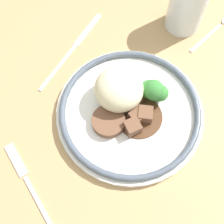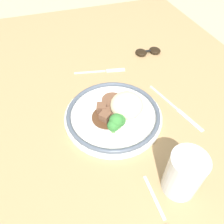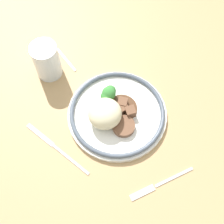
# 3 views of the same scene
# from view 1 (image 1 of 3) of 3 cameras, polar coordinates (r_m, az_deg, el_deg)

# --- Properties ---
(ground_plane) EXTENTS (8.00, 8.00, 0.00)m
(ground_plane) POSITION_cam_1_polar(r_m,az_deg,el_deg) (0.64, 5.79, -1.96)
(ground_plane) COLOR tan
(dining_table) EXTENTS (1.59, 1.15, 0.05)m
(dining_table) POSITION_cam_1_polar(r_m,az_deg,el_deg) (0.62, 6.00, -1.09)
(dining_table) COLOR tan
(dining_table) RESTS_ON ground
(plate) EXTENTS (0.27, 0.27, 0.08)m
(plate) POSITION_cam_1_polar(r_m,az_deg,el_deg) (0.58, 3.05, 0.95)
(plate) COLOR white
(plate) RESTS_ON dining_table
(juice_glass) EXTENTS (0.08, 0.08, 0.11)m
(juice_glass) POSITION_cam_1_polar(r_m,az_deg,el_deg) (0.69, 13.47, 18.11)
(juice_glass) COLOR #F4AD19
(juice_glass) RESTS_ON dining_table
(fork) EXTENTS (0.05, 0.18, 0.00)m
(fork) POSITION_cam_1_polar(r_m,az_deg,el_deg) (0.57, -15.49, -11.57)
(fork) COLOR silver
(fork) RESTS_ON dining_table
(knife) EXTENTS (0.22, 0.06, 0.00)m
(knife) POSITION_cam_1_polar(r_m,az_deg,el_deg) (0.67, -6.99, 11.62)
(knife) COLOR silver
(knife) RESTS_ON dining_table
(spoon) EXTENTS (0.16, 0.02, 0.01)m
(spoon) POSITION_cam_1_polar(r_m,az_deg,el_deg) (0.75, 19.77, 15.27)
(spoon) COLOR silver
(spoon) RESTS_ON dining_table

